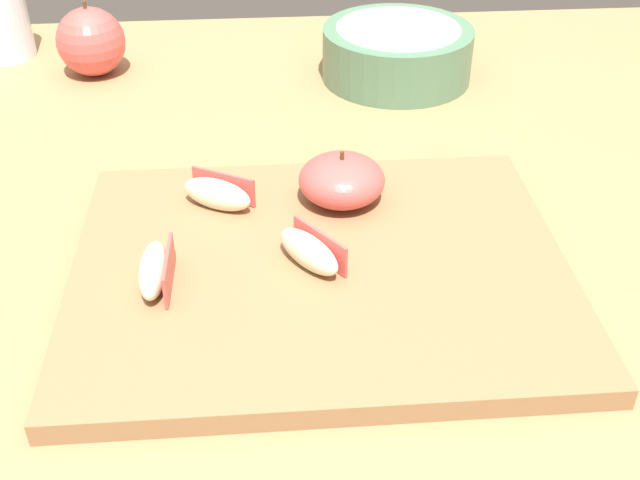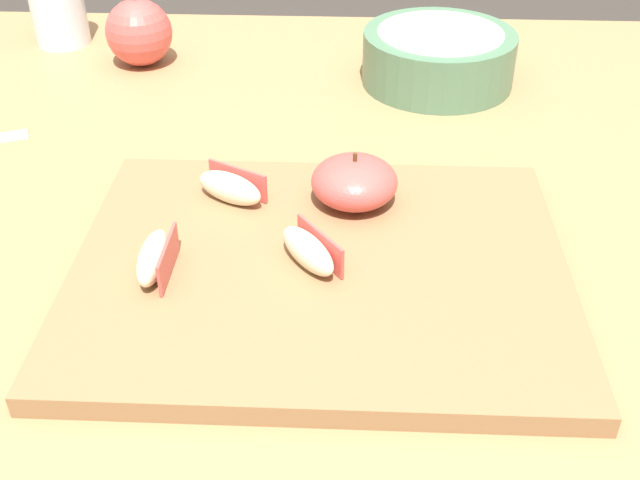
{
  "view_description": "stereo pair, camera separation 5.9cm",
  "coord_description": "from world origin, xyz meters",
  "px_view_note": "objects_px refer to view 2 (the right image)",
  "views": [
    {
      "loc": [
        -0.01,
        -0.57,
        1.12
      ],
      "look_at": [
        0.02,
        -0.09,
        0.78
      ],
      "focal_mm": 44.07,
      "sensor_mm": 36.0,
      "label": 1
    },
    {
      "loc": [
        0.05,
        -0.58,
        1.12
      ],
      "look_at": [
        0.02,
        -0.09,
        0.78
      ],
      "focal_mm": 44.07,
      "sensor_mm": 36.0,
      "label": 2
    }
  ],
  "objects_px": {
    "ceramic_fruit_bowl": "(438,56)",
    "whole_apple_pink_lady": "(139,32)",
    "apple_wedge_left": "(231,187)",
    "apple_wedge_front": "(155,258)",
    "cutting_board": "(320,270)",
    "apple_half_skin_up": "(354,182)",
    "drinking_glass_water": "(57,3)",
    "apple_wedge_back": "(309,250)"
  },
  "relations": [
    {
      "from": "ceramic_fruit_bowl",
      "to": "whole_apple_pink_lady",
      "type": "bearing_deg",
      "value": 173.59
    },
    {
      "from": "apple_wedge_front",
      "to": "apple_wedge_left",
      "type": "distance_m",
      "value": 0.11
    },
    {
      "from": "apple_wedge_back",
      "to": "apple_wedge_left",
      "type": "distance_m",
      "value": 0.11
    },
    {
      "from": "apple_wedge_front",
      "to": "apple_wedge_back",
      "type": "height_order",
      "value": "same"
    },
    {
      "from": "cutting_board",
      "to": "drinking_glass_water",
      "type": "bearing_deg",
      "value": 126.4
    },
    {
      "from": "apple_wedge_front",
      "to": "drinking_glass_water",
      "type": "xyz_separation_m",
      "value": [
        -0.23,
        0.5,
        0.02
      ]
    },
    {
      "from": "apple_wedge_left",
      "to": "cutting_board",
      "type": "bearing_deg",
      "value": -45.95
    },
    {
      "from": "apple_wedge_front",
      "to": "ceramic_fruit_bowl",
      "type": "height_order",
      "value": "ceramic_fruit_bowl"
    },
    {
      "from": "apple_half_skin_up",
      "to": "apple_wedge_front",
      "type": "distance_m",
      "value": 0.18
    },
    {
      "from": "cutting_board",
      "to": "ceramic_fruit_bowl",
      "type": "height_order",
      "value": "ceramic_fruit_bowl"
    },
    {
      "from": "apple_wedge_front",
      "to": "drinking_glass_water",
      "type": "bearing_deg",
      "value": 114.8
    },
    {
      "from": "apple_wedge_left",
      "to": "ceramic_fruit_bowl",
      "type": "distance_m",
      "value": 0.35
    },
    {
      "from": "apple_half_skin_up",
      "to": "apple_wedge_front",
      "type": "bearing_deg",
      "value": -144.56
    },
    {
      "from": "apple_wedge_left",
      "to": "drinking_glass_water",
      "type": "relative_size",
      "value": 0.61
    },
    {
      "from": "apple_wedge_front",
      "to": "whole_apple_pink_lady",
      "type": "distance_m",
      "value": 0.45
    },
    {
      "from": "apple_wedge_back",
      "to": "cutting_board",
      "type": "bearing_deg",
      "value": 31.79
    },
    {
      "from": "apple_wedge_back",
      "to": "apple_wedge_left",
      "type": "height_order",
      "value": "same"
    },
    {
      "from": "apple_wedge_front",
      "to": "whole_apple_pink_lady",
      "type": "height_order",
      "value": "whole_apple_pink_lady"
    },
    {
      "from": "apple_half_skin_up",
      "to": "ceramic_fruit_bowl",
      "type": "bearing_deg",
      "value": 72.03
    },
    {
      "from": "apple_wedge_left",
      "to": "whole_apple_pink_lady",
      "type": "relative_size",
      "value": 0.74
    },
    {
      "from": "cutting_board",
      "to": "apple_wedge_back",
      "type": "bearing_deg",
      "value": -148.21
    },
    {
      "from": "drinking_glass_water",
      "to": "cutting_board",
      "type": "bearing_deg",
      "value": -53.6
    },
    {
      "from": "apple_wedge_left",
      "to": "whole_apple_pink_lady",
      "type": "bearing_deg",
      "value": 115.05
    },
    {
      "from": "whole_apple_pink_lady",
      "to": "ceramic_fruit_bowl",
      "type": "distance_m",
      "value": 0.36
    },
    {
      "from": "apple_wedge_left",
      "to": "whole_apple_pink_lady",
      "type": "distance_m",
      "value": 0.37
    },
    {
      "from": "cutting_board",
      "to": "apple_wedge_front",
      "type": "height_order",
      "value": "apple_wedge_front"
    },
    {
      "from": "apple_wedge_left",
      "to": "ceramic_fruit_bowl",
      "type": "relative_size",
      "value": 0.37
    },
    {
      "from": "apple_wedge_back",
      "to": "ceramic_fruit_bowl",
      "type": "distance_m",
      "value": 0.4
    },
    {
      "from": "cutting_board",
      "to": "drinking_glass_water",
      "type": "height_order",
      "value": "drinking_glass_water"
    },
    {
      "from": "apple_wedge_front",
      "to": "ceramic_fruit_bowl",
      "type": "distance_m",
      "value": 0.46
    },
    {
      "from": "whole_apple_pink_lady",
      "to": "drinking_glass_water",
      "type": "bearing_deg",
      "value": 151.74
    },
    {
      "from": "apple_half_skin_up",
      "to": "whole_apple_pink_lady",
      "type": "xyz_separation_m",
      "value": [
        -0.26,
        0.33,
        0.0
      ]
    },
    {
      "from": "cutting_board",
      "to": "apple_half_skin_up",
      "type": "height_order",
      "value": "apple_half_skin_up"
    },
    {
      "from": "apple_wedge_back",
      "to": "whole_apple_pink_lady",
      "type": "distance_m",
      "value": 0.48
    },
    {
      "from": "cutting_board",
      "to": "apple_wedge_back",
      "type": "height_order",
      "value": "apple_wedge_back"
    },
    {
      "from": "apple_wedge_left",
      "to": "whole_apple_pink_lady",
      "type": "xyz_separation_m",
      "value": [
        -0.16,
        0.33,
        0.01
      ]
    },
    {
      "from": "cutting_board",
      "to": "whole_apple_pink_lady",
      "type": "height_order",
      "value": "whole_apple_pink_lady"
    },
    {
      "from": "drinking_glass_water",
      "to": "apple_wedge_left",
      "type": "bearing_deg",
      "value": -55.42
    },
    {
      "from": "whole_apple_pink_lady",
      "to": "apple_half_skin_up",
      "type": "bearing_deg",
      "value": -51.65
    },
    {
      "from": "apple_half_skin_up",
      "to": "drinking_glass_water",
      "type": "bearing_deg",
      "value": 133.93
    },
    {
      "from": "apple_half_skin_up",
      "to": "drinking_glass_water",
      "type": "distance_m",
      "value": 0.54
    },
    {
      "from": "cutting_board",
      "to": "apple_wedge_left",
      "type": "bearing_deg",
      "value": 134.05
    }
  ]
}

